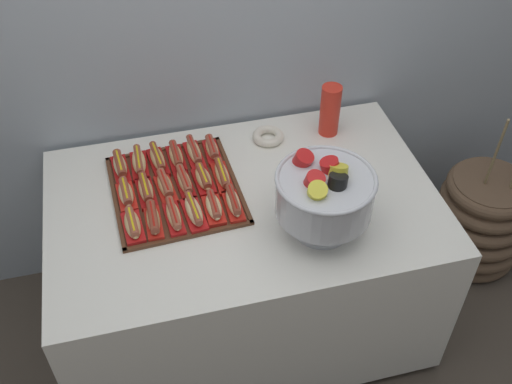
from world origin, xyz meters
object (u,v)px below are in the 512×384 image
object	(u,v)px
floor_vase	(478,219)
hot_dog_9	(184,182)
serving_tray	(176,190)
hot_dog_0	(133,225)
hot_dog_15	(176,156)
donut	(268,136)
hot_dog_10	(203,179)
punch_bowl	(324,193)
hot_dog_8	(165,186)
hot_dog_14	(158,159)
hot_dog_17	(212,149)
hot_dog_16	(194,152)
hot_dog_4	(214,207)
hot_dog_12	(120,166)
hot_dog_13	(139,163)
hot_dog_6	(126,194)
hot_dog_7	(146,190)
buffet_table	(245,260)
hot_dog_5	(233,203)
hot_dog_11	(222,175)
hot_dog_3	(194,211)
hot_dog_1	(153,220)
hot_dog_2	(174,216)
cup_stack	(330,110)

from	to	relation	value
floor_vase	hot_dog_9	bearing A→B (deg)	179.87
serving_tray	hot_dog_0	bearing A→B (deg)	-135.81
hot_dog_15	donut	size ratio (longest dim) A/B	1.29
hot_dog_10	donut	xyz separation A→B (m)	(0.32, 0.22, -0.02)
punch_bowl	hot_dog_8	bearing A→B (deg)	148.18
hot_dog_9	hot_dog_14	world-z (taller)	hot_dog_9
hot_dog_17	hot_dog_16	bearing A→B (deg)	-177.16
hot_dog_4	hot_dog_12	world-z (taller)	hot_dog_12
hot_dog_13	punch_bowl	size ratio (longest dim) A/B	0.50
hot_dog_13	hot_dog_15	world-z (taller)	hot_dog_13
floor_vase	punch_bowl	xyz separation A→B (m)	(-0.96, -0.32, 0.70)
hot_dog_6	hot_dog_7	xyz separation A→B (m)	(0.07, 0.00, 0.00)
floor_vase	hot_dog_8	xyz separation A→B (m)	(-1.48, -0.00, 0.56)
hot_dog_13	donut	distance (m)	0.55
hot_dog_4	punch_bowl	size ratio (longest dim) A/B	0.44
buffet_table	hot_dog_12	bearing A→B (deg)	148.84
hot_dog_5	hot_dog_13	bearing A→B (deg)	135.11
hot_dog_10	hot_dog_7	bearing A→B (deg)	-177.16
hot_dog_9	hot_dog_10	world-z (taller)	hot_dog_9
buffet_table	hot_dog_5	world-z (taller)	hot_dog_5
hot_dog_11	donut	size ratio (longest dim) A/B	1.37
hot_dog_3	hot_dog_17	bearing A→B (deg)	68.39
hot_dog_16	donut	size ratio (longest dim) A/B	1.36
serving_tray	hot_dog_17	world-z (taller)	hot_dog_17
serving_tray	hot_dog_1	bearing A→B (deg)	-121.45
hot_dog_7	hot_dog_12	world-z (taller)	hot_dog_12
hot_dog_2	hot_dog_7	bearing A→B (deg)	117.28
hot_dog_6	cup_stack	distance (m)	0.91
hot_dog_8	serving_tray	bearing A→B (deg)	2.84
hot_dog_16	punch_bowl	size ratio (longest dim) A/B	0.52
hot_dog_2	serving_tray	bearing A→B (deg)	80.03
buffet_table	hot_dog_7	size ratio (longest dim) A/B	8.54
hot_dog_3	hot_dog_14	xyz separation A→B (m)	(-0.09, 0.33, 0.00)
hot_dog_5	hot_dog_10	size ratio (longest dim) A/B	1.05
hot_dog_1	cup_stack	world-z (taller)	cup_stack
floor_vase	hot_dog_3	world-z (taller)	floor_vase
hot_dog_0	hot_dog_15	xyz separation A→B (m)	(0.21, 0.34, 0.00)
hot_dog_4	hot_dog_7	distance (m)	0.28
floor_vase	serving_tray	bearing A→B (deg)	179.95
hot_dog_15	cup_stack	distance (m)	0.67
hot_dog_12	hot_dog_9	bearing A→B (deg)	-33.42
punch_bowl	hot_dog_15	bearing A→B (deg)	132.70
hot_dog_15	donut	bearing A→B (deg)	7.81
hot_dog_8	hot_dog_11	size ratio (longest dim) A/B	0.91
hot_dog_16	hot_dog_11	bearing A→B (deg)	-62.72
hot_dog_3	hot_dog_14	world-z (taller)	hot_dog_14
hot_dog_9	donut	bearing A→B (deg)	29.24
hot_dog_7	hot_dog_10	xyz separation A→B (m)	(0.22, 0.01, -0.00)
floor_vase	hot_dog_9	world-z (taller)	floor_vase
hot_dog_7	hot_dog_17	size ratio (longest dim) A/B	1.14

